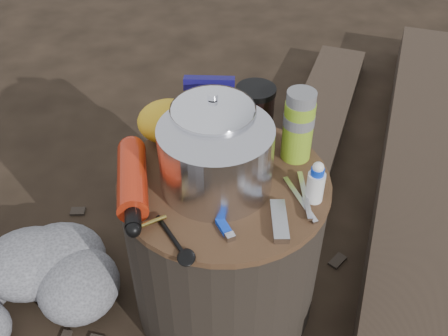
{
  "coord_description": "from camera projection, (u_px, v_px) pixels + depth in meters",
  "views": [
    {
      "loc": [
        -0.08,
        -0.87,
        1.22
      ],
      "look_at": [
        0.0,
        0.0,
        0.48
      ],
      "focal_mm": 41.14,
      "sensor_mm": 36.0,
      "label": 1
    }
  ],
  "objects": [
    {
      "name": "ground",
      "position": [
        224.0,
        297.0,
        1.45
      ],
      "size": [
        60.0,
        60.0,
        0.0
      ],
      "primitive_type": "plane",
      "color": "black",
      "rests_on": "ground"
    },
    {
      "name": "stump",
      "position": [
        224.0,
        245.0,
        1.31
      ],
      "size": [
        0.48,
        0.48,
        0.44
      ],
      "primitive_type": "cylinder",
      "color": "black",
      "rests_on": "ground"
    },
    {
      "name": "log_main",
      "position": [
        427.0,
        155.0,
        1.82
      ],
      "size": [
        0.98,
        1.74,
        0.15
      ],
      "primitive_type": "cube",
      "rotation": [
        0.0,
        0.0,
        -0.41
      ],
      "color": "#32271D",
      "rests_on": "ground"
    },
    {
      "name": "log_small",
      "position": [
        320.0,
        120.0,
        2.04
      ],
      "size": [
        0.64,
        1.07,
        0.09
      ],
      "primitive_type": "cube",
      "rotation": [
        0.0,
        0.0,
        -0.43
      ],
      "color": "#32271D",
      "rests_on": "ground"
    },
    {
      "name": "foil_windscreen",
      "position": [
        216.0,
        157.0,
        1.11
      ],
      "size": [
        0.25,
        0.25,
        0.15
      ],
      "primitive_type": "cylinder",
      "color": "silver",
      "rests_on": "stump"
    },
    {
      "name": "camping_pot",
      "position": [
        213.0,
        133.0,
        1.15
      ],
      "size": [
        0.19,
        0.19,
        0.19
      ],
      "primitive_type": "cylinder",
      "color": "white",
      "rests_on": "stump"
    },
    {
      "name": "fuel_bottle",
      "position": [
        132.0,
        179.0,
        1.12
      ],
      "size": [
        0.08,
        0.28,
        0.07
      ],
      "primitive_type": null,
      "rotation": [
        0.0,
        0.0,
        0.06
      ],
      "color": "red",
      "rests_on": "stump"
    },
    {
      "name": "thermos",
      "position": [
        298.0,
        126.0,
        1.17
      ],
      "size": [
        0.07,
        0.07,
        0.18
      ],
      "primitive_type": "cylinder",
      "color": "#83AF22",
      "rests_on": "stump"
    },
    {
      "name": "travel_mug",
      "position": [
        255.0,
        113.0,
        1.25
      ],
      "size": [
        0.09,
        0.09,
        0.14
      ],
      "primitive_type": "cylinder",
      "color": "black",
      "rests_on": "stump"
    },
    {
      "name": "stuff_sack",
      "position": [
        169.0,
        121.0,
        1.25
      ],
      "size": [
        0.15,
        0.13,
        0.11
      ],
      "primitive_type": "ellipsoid",
      "color": "yellow",
      "rests_on": "stump"
    },
    {
      "name": "food_pouch",
      "position": [
        209.0,
        107.0,
        1.25
      ],
      "size": [
        0.12,
        0.04,
        0.15
      ],
      "primitive_type": "cube",
      "rotation": [
        0.0,
        0.0,
        -0.14
      ],
      "color": "#110C51",
      "rests_on": "stump"
    },
    {
      "name": "lighter",
      "position": [
        223.0,
        225.0,
        1.05
      ],
      "size": [
        0.04,
        0.07,
        0.01
      ],
      "primitive_type": "cube",
      "rotation": [
        0.0,
        0.0,
        0.35
      ],
      "color": "#0D39CC",
      "rests_on": "stump"
    },
    {
      "name": "multitool",
      "position": [
        279.0,
        221.0,
        1.06
      ],
      "size": [
        0.04,
        0.12,
        0.02
      ],
      "primitive_type": "cube",
      "rotation": [
        0.0,
        0.0,
        -0.08
      ],
      "color": "#B5B5BA",
      "rests_on": "stump"
    },
    {
      "name": "pot_grabber",
      "position": [
        300.0,
        198.0,
        1.11
      ],
      "size": [
        0.05,
        0.15,
        0.01
      ],
      "primitive_type": null,
      "rotation": [
        0.0,
        0.0,
        0.1
      ],
      "color": "#B5B5BA",
      "rests_on": "stump"
    },
    {
      "name": "spork",
      "position": [
        171.0,
        235.0,
        1.03
      ],
      "size": [
        0.09,
        0.14,
        0.01
      ],
      "primitive_type": null,
      "rotation": [
        0.0,
        0.0,
        0.45
      ],
      "color": "black",
      "rests_on": "stump"
    },
    {
      "name": "squeeze_bottle",
      "position": [
        316.0,
        184.0,
        1.09
      ],
      "size": [
        0.04,
        0.04,
        0.09
      ],
      "primitive_type": "cylinder",
      "color": "white",
      "rests_on": "stump"
    }
  ]
}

